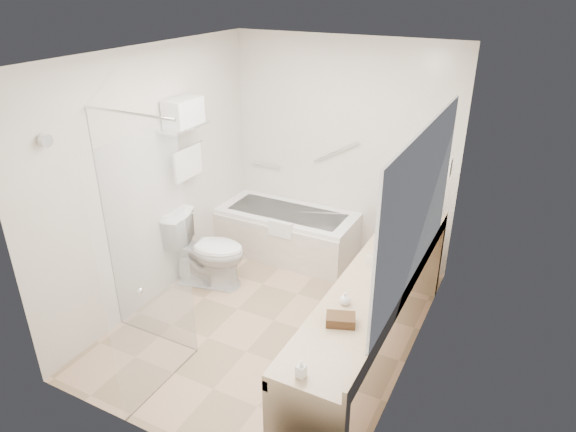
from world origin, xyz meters
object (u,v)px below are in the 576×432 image
at_px(vanity_counter, 374,302).
at_px(toilet, 207,250).
at_px(water_bottle_left, 421,212).
at_px(bathtub, 287,233).
at_px(amenity_basket, 341,320).

distance_m(vanity_counter, toilet, 2.03).
distance_m(vanity_counter, water_bottle_left, 1.28).
xyz_separation_m(vanity_counter, toilet, (-1.97, 0.43, -0.24)).
xyz_separation_m(bathtub, toilet, (-0.45, -0.96, 0.13)).
bearing_deg(amenity_basket, toilet, 150.76).
bearing_deg(water_bottle_left, vanity_counter, -91.59).
height_order(vanity_counter, water_bottle_left, water_bottle_left).
height_order(toilet, amenity_basket, amenity_basket).
xyz_separation_m(bathtub, water_bottle_left, (1.56, -0.14, 0.66)).
bearing_deg(water_bottle_left, amenity_basket, -92.24).
distance_m(bathtub, amenity_basket, 2.60).
distance_m(toilet, water_bottle_left, 2.24).
relative_size(vanity_counter, toilet, 3.29).
bearing_deg(bathtub, amenity_basket, -54.06).
height_order(bathtub, toilet, toilet).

